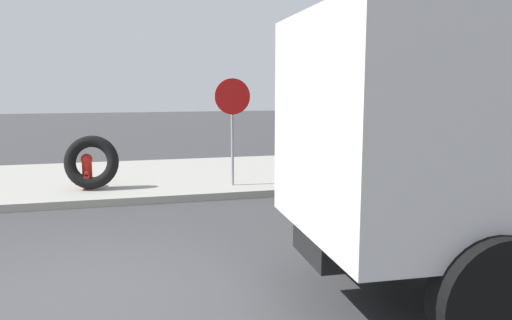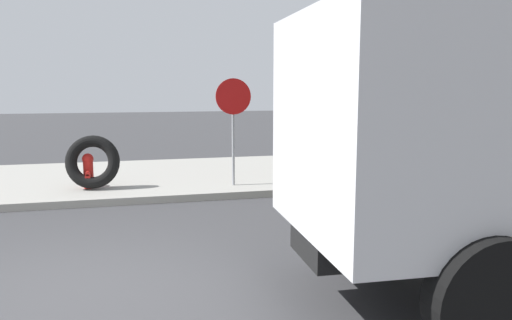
{
  "view_description": "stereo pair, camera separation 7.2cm",
  "coord_description": "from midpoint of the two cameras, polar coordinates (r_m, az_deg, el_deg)",
  "views": [
    {
      "loc": [
        0.73,
        -5.71,
        2.27
      ],
      "look_at": [
        2.92,
        2.58,
        1.01
      ],
      "focal_mm": 35.17,
      "sensor_mm": 36.0,
      "label": 1
    },
    {
      "loc": [
        0.8,
        -5.73,
        2.27
      ],
      "look_at": [
        2.92,
        2.58,
        1.01
      ],
      "focal_mm": 35.17,
      "sensor_mm": 36.0,
      "label": 2
    }
  ],
  "objects": [
    {
      "name": "stop_sign",
      "position": [
        10.68,
        -2.89,
        5.52
      ],
      "size": [
        0.76,
        0.08,
        2.29
      ],
      "color": "gray",
      "rests_on": "sidewalk_curb"
    },
    {
      "name": "fire_hydrant",
      "position": [
        11.04,
        -18.84,
        -1.09
      ],
      "size": [
        0.23,
        0.53,
        0.74
      ],
      "color": "red",
      "rests_on": "sidewalk_curb"
    },
    {
      "name": "sidewalk_curb",
      "position": [
        12.44,
        -18.08,
        -2.21
      ],
      "size": [
        36.0,
        5.0,
        0.15
      ],
      "primitive_type": "cube",
      "color": "#99968E",
      "rests_on": "ground"
    },
    {
      "name": "ground_plane",
      "position": [
        6.2,
        -21.43,
        -13.71
      ],
      "size": [
        80.0,
        80.0,
        0.0
      ],
      "primitive_type": "plane",
      "color": "#38383A"
    },
    {
      "name": "loose_tire",
      "position": [
        10.9,
        -18.38,
        -0.23
      ],
      "size": [
        1.18,
        0.66,
        1.14
      ],
      "primitive_type": "torus",
      "rotation": [
        1.34,
        0.0,
        -0.15
      ],
      "color": "black",
      "rests_on": "sidewalk_curb"
    }
  ]
}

